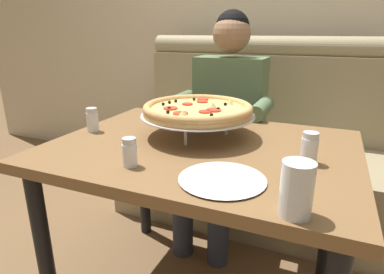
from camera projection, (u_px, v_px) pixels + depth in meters
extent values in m
cube|color=#998966|center=(245.00, 183.00, 2.08)|extent=(1.61, 0.60, 0.46)
cube|color=#998966|center=(262.00, 102.00, 2.28)|extent=(1.61, 0.18, 0.65)
cylinder|color=#998966|center=(266.00, 47.00, 2.17)|extent=(1.61, 0.14, 0.14)
cube|color=brown|center=(202.00, 149.00, 1.25)|extent=(1.14, 0.86, 0.04)
cylinder|color=black|center=(44.00, 254.00, 1.24)|extent=(0.06, 0.06, 0.71)
cylinder|color=black|center=(144.00, 178.00, 1.87)|extent=(0.06, 0.06, 0.71)
cylinder|color=black|center=(330.00, 215.00, 1.50)|extent=(0.06, 0.06, 0.71)
cube|color=#2D3342|center=(217.00, 149.00, 1.81)|extent=(0.34, 0.40, 0.15)
cylinder|color=#2D3342|center=(183.00, 215.00, 1.73)|extent=(0.11, 0.11, 0.46)
cylinder|color=#2D3342|center=(218.00, 224.00, 1.65)|extent=(0.11, 0.11, 0.46)
cube|color=#56704C|center=(230.00, 105.00, 1.94)|extent=(0.40, 0.22, 0.56)
cylinder|color=#56704C|center=(179.00, 101.00, 1.82)|extent=(0.08, 0.28, 0.08)
cylinder|color=#56704C|center=(261.00, 108.00, 1.65)|extent=(0.08, 0.28, 0.08)
sphere|color=#997051|center=(232.00, 34.00, 1.80)|extent=(0.21, 0.21, 0.21)
sphere|color=black|center=(232.00, 27.00, 1.79)|extent=(0.19, 0.19, 0.19)
cylinder|color=silver|center=(186.00, 134.00, 1.23)|extent=(0.01, 0.01, 0.09)
cylinder|color=silver|center=(181.00, 120.00, 1.43)|extent=(0.01, 0.01, 0.09)
cylinder|color=silver|center=(226.00, 125.00, 1.35)|extent=(0.01, 0.01, 0.09)
torus|color=silver|center=(198.00, 117.00, 1.32)|extent=(0.25, 0.25, 0.01)
cylinder|color=silver|center=(198.00, 115.00, 1.32)|extent=(0.46, 0.46, 0.00)
cylinder|color=tan|center=(198.00, 112.00, 1.32)|extent=(0.44, 0.44, 0.02)
torus|color=tan|center=(198.00, 108.00, 1.31)|extent=(0.44, 0.44, 0.03)
cylinder|color=#EFCC6B|center=(198.00, 109.00, 1.31)|extent=(0.38, 0.38, 0.01)
cylinder|color=red|center=(205.00, 112.00, 1.23)|extent=(0.05, 0.05, 0.01)
cylinder|color=red|center=(214.00, 110.00, 1.26)|extent=(0.06, 0.06, 0.01)
cylinder|color=red|center=(187.00, 104.00, 1.36)|extent=(0.04, 0.04, 0.01)
cylinder|color=red|center=(202.00, 102.00, 1.41)|extent=(0.05, 0.05, 0.01)
cylinder|color=red|center=(170.00, 108.00, 1.29)|extent=(0.06, 0.06, 0.01)
cylinder|color=red|center=(203.00, 99.00, 1.46)|extent=(0.05, 0.05, 0.01)
cylinder|color=red|center=(180.00, 113.00, 1.21)|extent=(0.06, 0.06, 0.01)
sphere|color=black|center=(212.00, 115.00, 1.17)|extent=(0.01, 0.01, 0.01)
sphere|color=black|center=(194.00, 99.00, 1.44)|extent=(0.01, 0.01, 0.01)
sphere|color=black|center=(176.00, 101.00, 1.40)|extent=(0.01, 0.01, 0.01)
sphere|color=black|center=(225.00, 104.00, 1.35)|extent=(0.01, 0.01, 0.01)
sphere|color=black|center=(218.00, 109.00, 1.26)|extent=(0.01, 0.01, 0.01)
sphere|color=black|center=(168.00, 112.00, 1.22)|extent=(0.01, 0.01, 0.01)
sphere|color=black|center=(169.00, 108.00, 1.27)|extent=(0.01, 0.01, 0.01)
sphere|color=black|center=(169.00, 102.00, 1.38)|extent=(0.01, 0.01, 0.01)
sphere|color=black|center=(163.00, 104.00, 1.35)|extent=(0.01, 0.01, 0.01)
cone|color=#CCC675|center=(213.00, 105.00, 1.31)|extent=(0.04, 0.04, 0.02)
cone|color=#CCC675|center=(183.00, 113.00, 1.18)|extent=(0.04, 0.04, 0.02)
cone|color=#CCC675|center=(230.00, 102.00, 1.36)|extent=(0.04, 0.04, 0.02)
cylinder|color=white|center=(309.00, 151.00, 1.06)|extent=(0.05, 0.05, 0.09)
cylinder|color=#4C6633|center=(308.00, 157.00, 1.07)|extent=(0.05, 0.05, 0.04)
cylinder|color=silver|center=(311.00, 135.00, 1.04)|extent=(0.05, 0.05, 0.02)
cylinder|color=white|center=(130.00, 155.00, 1.04)|extent=(0.05, 0.05, 0.08)
cylinder|color=silver|center=(130.00, 161.00, 1.04)|extent=(0.04, 0.04, 0.04)
cylinder|color=silver|center=(129.00, 141.00, 1.02)|extent=(0.04, 0.04, 0.02)
cylinder|color=white|center=(93.00, 122.00, 1.40)|extent=(0.05, 0.05, 0.08)
cylinder|color=#A82D19|center=(93.00, 126.00, 1.40)|extent=(0.04, 0.04, 0.05)
cylinder|color=silver|center=(91.00, 110.00, 1.38)|extent=(0.05, 0.05, 0.02)
cylinder|color=white|center=(222.00, 180.00, 0.95)|extent=(0.18, 0.18, 0.01)
cone|color=white|center=(222.00, 177.00, 0.94)|extent=(0.26, 0.26, 0.01)
cylinder|color=silver|center=(297.00, 189.00, 0.75)|extent=(0.08, 0.08, 0.13)
cylinder|color=white|center=(295.00, 200.00, 0.76)|extent=(0.07, 0.07, 0.08)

